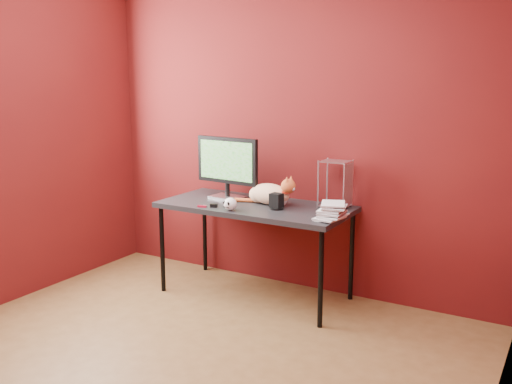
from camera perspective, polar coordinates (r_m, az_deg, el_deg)
The scene contains 11 objects.
room at distance 3.16m, azimuth -10.28°, elevation 6.05°, with size 3.52×3.52×2.61m.
desk at distance 4.48m, azimuth -0.09°, elevation -1.88°, with size 1.50×0.70×0.75m.
monitor at distance 4.64m, azimuth -2.90°, elevation 2.74°, with size 0.58×0.21×0.51m.
cat at distance 4.46m, azimuth 1.41°, elevation -0.18°, with size 0.53×0.23×0.25m.
skull_mug at distance 4.26m, azimuth -2.61°, elevation -1.21°, with size 0.10×0.10×0.10m.
speaker at distance 4.30m, azimuth 2.06°, elevation -0.99°, with size 0.11×0.11×0.12m.
book_stack at distance 3.96m, azimuth 6.82°, elevation 6.56°, with size 0.23×0.26×1.30m.
wire_rack at distance 4.39m, azimuth 7.93°, elevation 0.82°, with size 0.22×0.18×0.36m.
pocket_knife at distance 4.39m, azimuth -5.43°, elevation -1.44°, with size 0.07×0.02×0.01m, color maroon.
black_gadget at distance 4.38m, azimuth -4.25°, elevation -1.36°, with size 0.06×0.03×0.03m, color black.
washer at distance 4.43m, azimuth -5.17°, elevation -1.38°, with size 0.04×0.04×0.00m, color silver.
Camera 1 is at (2.03, -2.40, 1.73)m, focal length 40.00 mm.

